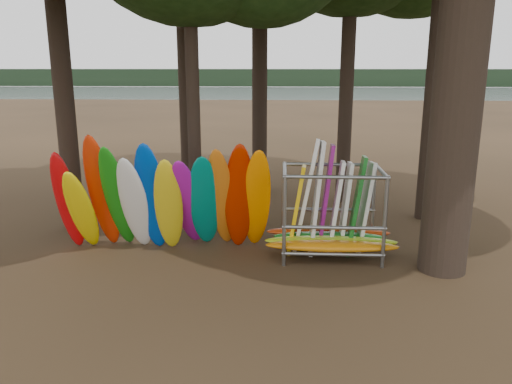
{
  "coord_description": "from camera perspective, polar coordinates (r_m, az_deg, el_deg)",
  "views": [
    {
      "loc": [
        0.56,
        -10.9,
        4.53
      ],
      "look_at": [
        -0.07,
        1.5,
        1.4
      ],
      "focal_mm": 35.0,
      "sensor_mm": 36.0,
      "label": 1
    }
  ],
  "objects": [
    {
      "name": "ground",
      "position": [
        11.81,
        -0.03,
        -8.39
      ],
      "size": [
        120.0,
        120.0,
        0.0
      ],
      "primitive_type": "plane",
      "color": "#47331E",
      "rests_on": "ground"
    },
    {
      "name": "storage_rack",
      "position": [
        12.27,
        8.55,
        -2.71
      ],
      "size": [
        3.22,
        1.56,
        2.86
      ],
      "color": "gray",
      "rests_on": "ground"
    },
    {
      "name": "far_shore",
      "position": [
        120.93,
        2.69,
        12.92
      ],
      "size": [
        160.0,
        4.0,
        4.0
      ],
      "primitive_type": "cube",
      "color": "black",
      "rests_on": "ground"
    },
    {
      "name": "lake",
      "position": [
        71.04,
        2.48,
        10.47
      ],
      "size": [
        160.0,
        160.0,
        0.0
      ],
      "primitive_type": "plane",
      "color": "gray",
      "rests_on": "ground"
    },
    {
      "name": "kayak_row",
      "position": [
        12.4,
        -10.35,
        -1.03
      ],
      "size": [
        5.5,
        2.06,
        3.14
      ],
      "color": "red",
      "rests_on": "ground"
    }
  ]
}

